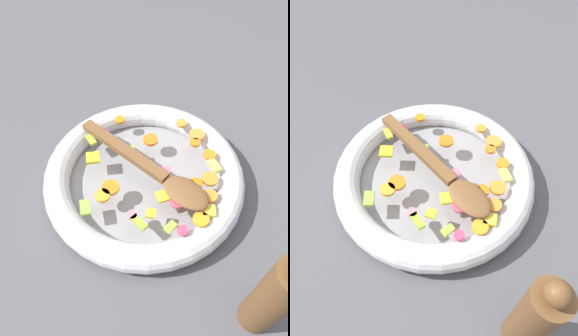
# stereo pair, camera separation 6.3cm
# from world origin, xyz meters

# --- Properties ---
(ground_plane) EXTENTS (4.00, 4.00, 0.00)m
(ground_plane) POSITION_xyz_m (0.00, 0.00, 0.00)
(ground_plane) COLOR #4C4C51
(skillet) EXTENTS (0.39, 0.39, 0.05)m
(skillet) POSITION_xyz_m (0.00, 0.00, 0.02)
(skillet) COLOR gray
(skillet) RESTS_ON ground_plane
(chopped_vegetables) EXTENTS (0.31, 0.28, 0.01)m
(chopped_vegetables) POSITION_xyz_m (-0.03, -0.03, 0.05)
(chopped_vegetables) COLOR orange
(chopped_vegetables) RESTS_ON skillet
(wooden_spoon) EXTENTS (0.27, 0.21, 0.01)m
(wooden_spoon) POSITION_xyz_m (-0.02, -0.01, 0.06)
(wooden_spoon) COLOR brown
(wooden_spoon) RESTS_ON chopped_vegetables
(pepper_mill) EXTENTS (0.05, 0.05, 0.22)m
(pepper_mill) POSITION_xyz_m (-0.29, -0.11, 0.10)
(pepper_mill) COLOR brown
(pepper_mill) RESTS_ON ground_plane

